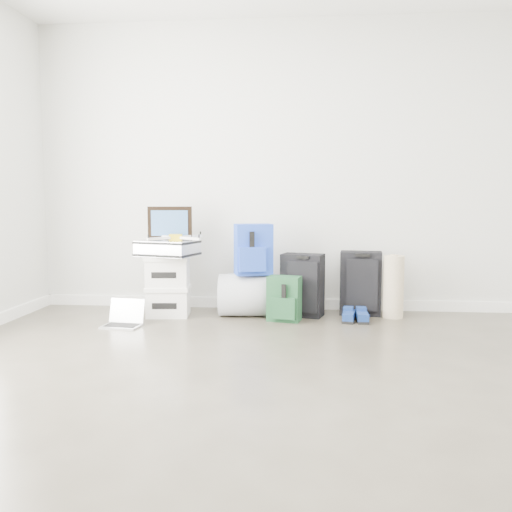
# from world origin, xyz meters

# --- Properties ---
(ground) EXTENTS (5.00, 5.00, 0.00)m
(ground) POSITION_xyz_m (0.00, 0.00, 0.00)
(ground) COLOR #3A352A
(ground) RESTS_ON ground
(room_envelope) EXTENTS (4.52, 5.02, 2.71)m
(room_envelope) POSITION_xyz_m (0.00, 0.02, 1.72)
(room_envelope) COLOR silver
(room_envelope) RESTS_ON ground
(boxes_stack) EXTENTS (0.41, 0.34, 0.54)m
(boxes_stack) POSITION_xyz_m (-0.92, 2.07, 0.27)
(boxes_stack) COLOR silver
(boxes_stack) RESTS_ON ground
(briefcase) EXTENTS (0.56, 0.48, 0.14)m
(briefcase) POSITION_xyz_m (-0.92, 2.07, 0.61)
(briefcase) COLOR #B2B2B7
(briefcase) RESTS_ON boxes_stack
(painting) EXTENTS (0.40, 0.08, 0.30)m
(painting) POSITION_xyz_m (-0.92, 2.17, 0.83)
(painting) COLOR black
(painting) RESTS_ON briefcase
(drone) EXTENTS (0.52, 0.52, 0.06)m
(drone) POSITION_xyz_m (-0.84, 2.05, 0.71)
(drone) COLOR gold
(drone) RESTS_ON briefcase
(duffel_bag) EXTENTS (0.63, 0.41, 0.38)m
(duffel_bag) POSITION_xyz_m (-0.16, 2.14, 0.19)
(duffel_bag) COLOR #979A9F
(duffel_bag) RESTS_ON ground
(blue_backpack) EXTENTS (0.36, 0.31, 0.45)m
(blue_backpack) POSITION_xyz_m (-0.16, 2.11, 0.60)
(blue_backpack) COLOR #1B4EB2
(blue_backpack) RESTS_ON duffel_bag
(large_suitcase) EXTENTS (0.40, 0.32, 0.56)m
(large_suitcase) POSITION_xyz_m (0.28, 2.17, 0.28)
(large_suitcase) COLOR black
(large_suitcase) RESTS_ON ground
(green_backpack) EXTENTS (0.31, 0.25, 0.39)m
(green_backpack) POSITION_xyz_m (0.12, 1.96, 0.19)
(green_backpack) COLOR #153B24
(green_backpack) RESTS_ON ground
(carry_on) EXTENTS (0.39, 0.27, 0.58)m
(carry_on) POSITION_xyz_m (0.81, 2.29, 0.29)
(carry_on) COLOR black
(carry_on) RESTS_ON ground
(shoes) EXTENTS (0.23, 0.26, 0.08)m
(shoes) POSITION_xyz_m (0.74, 1.99, 0.04)
(shoes) COLOR black
(shoes) RESTS_ON ground
(rolled_rug) EXTENTS (0.18, 0.18, 0.55)m
(rolled_rug) POSITION_xyz_m (1.08, 2.19, 0.28)
(rolled_rug) COLOR tan
(rolled_rug) RESTS_ON ground
(laptop) EXTENTS (0.33, 0.26, 0.22)m
(laptop) POSITION_xyz_m (-1.19, 1.66, 0.05)
(laptop) COLOR silver
(laptop) RESTS_ON ground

